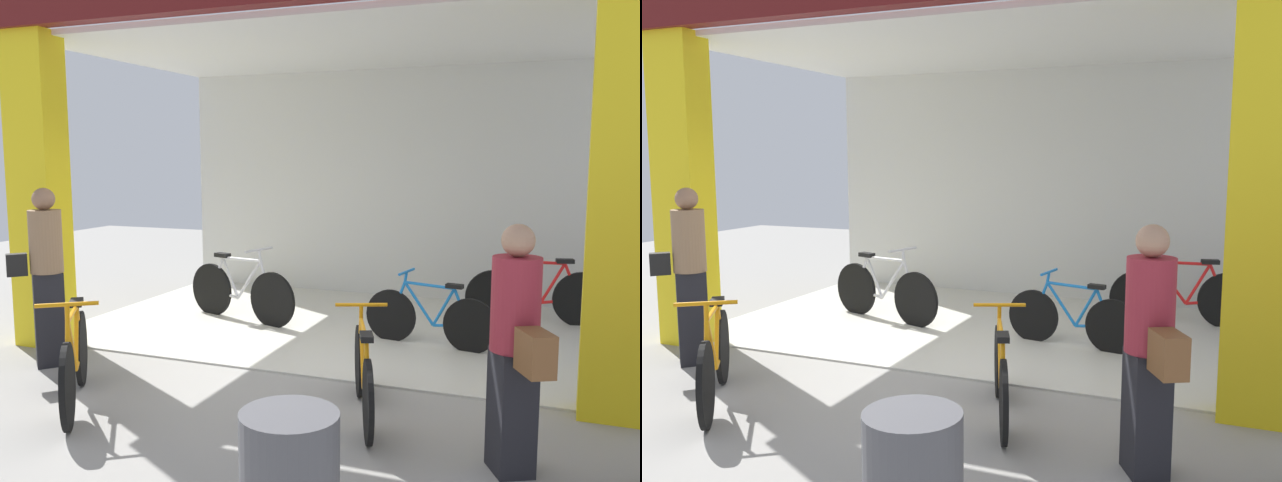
# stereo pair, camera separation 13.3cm
# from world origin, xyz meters

# --- Properties ---
(ground_plane) EXTENTS (20.42, 20.42, 0.00)m
(ground_plane) POSITION_xyz_m (0.00, 0.00, 0.00)
(ground_plane) COLOR gray
(ground_plane) RESTS_ON ground
(shop_facade) EXTENTS (6.41, 4.07, 4.08)m
(shop_facade) POSITION_xyz_m (0.00, 1.91, 2.19)
(shop_facade) COLOR beige
(shop_facade) RESTS_ON ground
(bicycle_inside_0) EXTENTS (1.46, 0.40, 0.81)m
(bicycle_inside_0) POSITION_xyz_m (1.09, 1.37, 0.32)
(bicycle_inside_0) COLOR black
(bicycle_inside_0) RESTS_ON ground
(bicycle_inside_1) EXTENTS (1.65, 0.58, 0.94)m
(bicycle_inside_1) POSITION_xyz_m (-1.32, 1.64, 0.37)
(bicycle_inside_1) COLOR black
(bicycle_inside_1) RESTS_ON ground
(bicycle_inside_2) EXTENTS (1.66, 0.52, 0.93)m
(bicycle_inside_2) POSITION_xyz_m (2.11, 2.74, 0.37)
(bicycle_inside_2) COLOR black
(bicycle_inside_2) RESTS_ON ground
(bicycle_parked_0) EXTENTS (1.02, 1.40, 0.93)m
(bicycle_parked_0) POSITION_xyz_m (-1.29, -1.30, 0.37)
(bicycle_parked_0) COLOR black
(bicycle_parked_0) RESTS_ON ground
(bicycle_parked_1) EXTENTS (0.61, 1.45, 0.85)m
(bicycle_parked_1) POSITION_xyz_m (1.00, -0.70, 0.34)
(bicycle_parked_1) COLOR black
(bicycle_parked_1) RESTS_ON ground
(pedestrian_1) EXTENTS (0.50, 0.51, 1.74)m
(pedestrian_1) POSITION_xyz_m (-2.25, -0.56, 0.89)
(pedestrian_1) COLOR black
(pedestrian_1) RESTS_ON ground
(pedestrian_2) EXTENTS (0.48, 0.63, 1.62)m
(pedestrian_2) POSITION_xyz_m (2.17, -1.23, 0.83)
(pedestrian_2) COLOR black
(pedestrian_2) RESTS_ON ground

